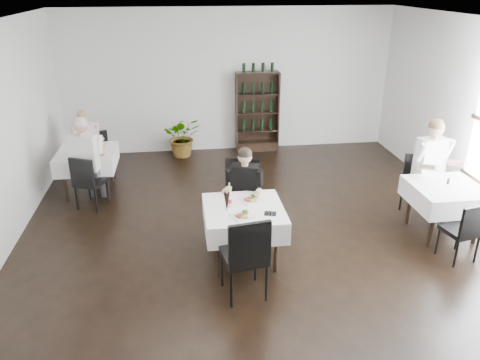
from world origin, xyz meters
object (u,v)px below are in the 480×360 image
Objects in this scene: main_table at (244,218)px; potted_tree at (183,136)px; wine_shelf at (257,113)px; diner_main at (244,188)px.

potted_tree reaches higher than main_table.
wine_shelf is at bearing 5.68° from potted_tree.
wine_shelf is at bearing 77.73° from diner_main.
diner_main reaches higher than main_table.
potted_tree is at bearing 99.83° from main_table.
diner_main is (0.80, -3.61, 0.37)m from potted_tree.
diner_main reaches higher than potted_tree.
wine_shelf reaches higher than potted_tree.
diner_main is at bearing -77.54° from potted_tree.
wine_shelf is 1.70× the size of main_table.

